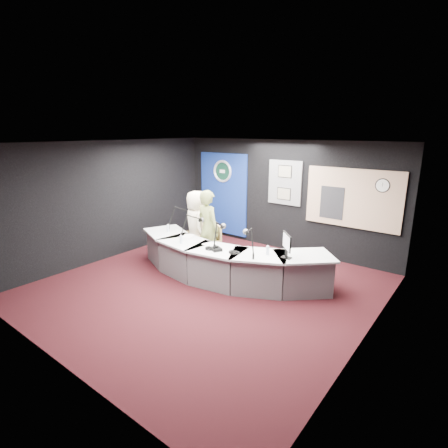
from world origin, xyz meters
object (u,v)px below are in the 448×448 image
Objects in this scene: broadcast_desk at (222,261)px; armchair_right at (208,245)px; person_woman at (208,229)px; armchair_left at (196,241)px; person_man at (196,226)px.

broadcast_desk is 0.75m from armchair_right.
person_woman reaches higher than broadcast_desk.
armchair_right is (0.52, -0.17, 0.04)m from armchair_left.
armchair_right is 0.38m from person_woman.
person_man is 0.55m from person_woman.
broadcast_desk is at bearing 165.68° from person_woman.
armchair_right is 0.64m from person_man.
person_man is (-0.52, 0.17, 0.33)m from armchair_right.
armchair_right is (-0.66, 0.33, 0.13)m from broadcast_desk.
broadcast_desk is at bearing -168.29° from person_man.
broadcast_desk is 2.55× the size of person_woman.
person_man reaches higher than armchair_left.
person_man is at bearing -6.04° from person_woman.
person_woman is at bearing 153.35° from broadcast_desk.
person_man is at bearing 156.85° from broadcast_desk.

